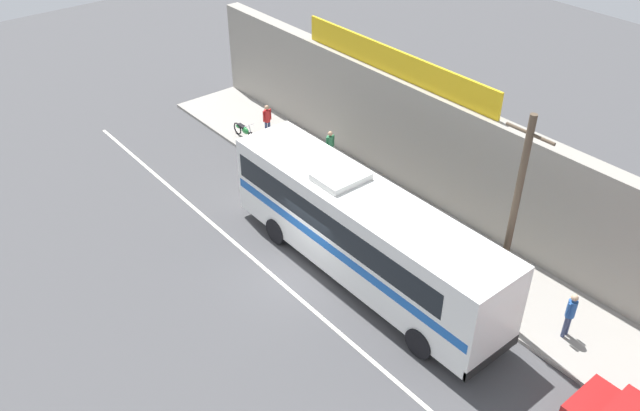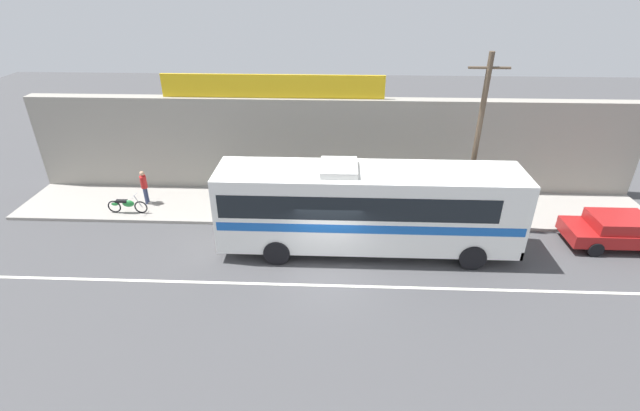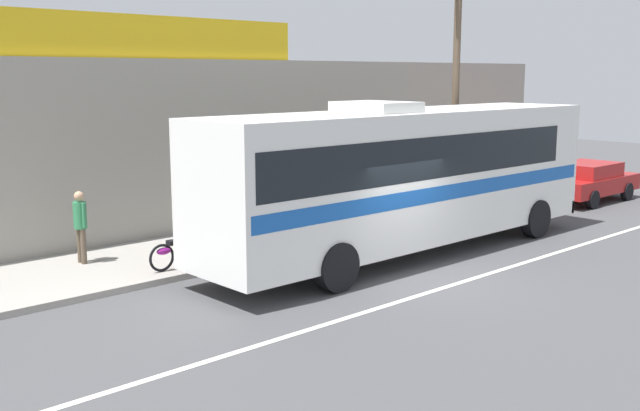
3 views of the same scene
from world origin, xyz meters
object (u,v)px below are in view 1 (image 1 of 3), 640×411
at_px(pedestrian_far_left, 571,312).
at_px(pedestrian_far_right, 267,119).
at_px(pedestrian_by_curb, 330,145).
at_px(utility_pole, 512,221).
at_px(intercity_bus, 361,228).
at_px(motorcycle_orange, 320,184).
at_px(motorcycle_red, 244,131).

height_order(pedestrian_far_left, pedestrian_far_right, pedestrian_far_left).
bearing_deg(pedestrian_by_curb, utility_pole, -10.71).
bearing_deg(pedestrian_far_left, pedestrian_by_curb, 175.21).
xyz_separation_m(intercity_bus, motorcycle_orange, (-4.91, 2.19, -1.50)).
bearing_deg(pedestrian_far_left, pedestrian_far_right, 178.58).
height_order(motorcycle_orange, pedestrian_by_curb, pedestrian_by_curb).
height_order(motorcycle_red, pedestrian_by_curb, pedestrian_by_curb).
relative_size(pedestrian_by_curb, pedestrian_far_right, 0.99).
height_order(intercity_bus, pedestrian_far_left, intercity_bus).
xyz_separation_m(motorcycle_red, pedestrian_far_left, (17.57, 0.60, 0.59)).
relative_size(intercity_bus, pedestrian_far_left, 6.80).
bearing_deg(utility_pole, motorcycle_orange, 178.84).
bearing_deg(pedestrian_by_curb, pedestrian_far_right, -170.24).
relative_size(intercity_bus, pedestrian_by_curb, 7.11).
xyz_separation_m(utility_pole, pedestrian_far_right, (-14.95, 1.41, -2.89)).
height_order(pedestrian_by_curb, pedestrian_far_right, pedestrian_far_right).
bearing_deg(motorcycle_red, motorcycle_orange, -1.84).
bearing_deg(motorcycle_orange, pedestrian_far_left, 3.95).
height_order(motorcycle_red, pedestrian_far_right, pedestrian_far_right).
height_order(motorcycle_red, pedestrian_far_left, pedestrian_far_left).
bearing_deg(pedestrian_far_right, pedestrian_by_curb, 9.76).
height_order(utility_pole, motorcycle_red, utility_pole).
bearing_deg(motorcycle_red, utility_pole, -1.43).
bearing_deg(pedestrian_by_curb, motorcycle_red, -159.16).
height_order(intercity_bus, pedestrian_far_right, intercity_bus).
bearing_deg(motorcycle_orange, pedestrian_far_right, 167.55).
xyz_separation_m(pedestrian_far_left, pedestrian_far_right, (-17.03, 0.42, -0.04)).
relative_size(intercity_bus, pedestrian_far_right, 7.05).
height_order(pedestrian_by_curb, pedestrian_far_left, pedestrian_far_left).
distance_m(pedestrian_by_curb, pedestrian_far_right, 3.98).
xyz_separation_m(utility_pole, pedestrian_far_left, (2.08, 0.99, -2.85)).
distance_m(pedestrian_far_left, pedestrian_far_right, 17.04).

